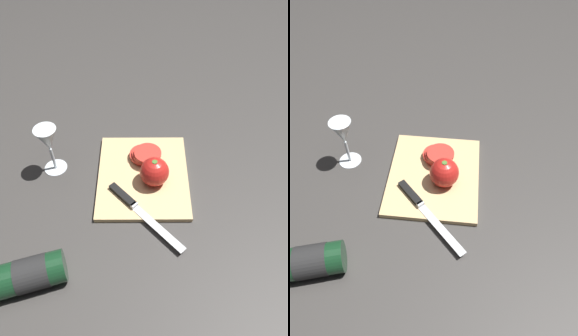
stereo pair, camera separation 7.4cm
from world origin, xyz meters
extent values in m
plane|color=#383533|center=(0.00, 0.00, 0.00)|extent=(3.00, 3.00, 0.00)
cube|color=tan|center=(0.03, 0.00, 0.01)|extent=(0.34, 0.28, 0.02)
cylinder|color=#14381E|center=(-0.31, 0.28, 0.04)|extent=(0.13, 0.20, 0.08)
cylinder|color=black|center=(-0.31, 0.27, 0.04)|extent=(0.10, 0.10, 0.08)
cylinder|color=silver|center=(0.07, 0.29, 0.00)|extent=(0.07, 0.07, 0.00)
cylinder|color=silver|center=(0.07, 0.29, 0.05)|extent=(0.01, 0.01, 0.08)
cone|color=silver|center=(0.07, 0.29, 0.13)|extent=(0.07, 0.07, 0.08)
cone|color=beige|center=(0.07, 0.29, 0.10)|extent=(0.02, 0.02, 0.03)
sphere|color=red|center=(0.00, -0.03, 0.06)|extent=(0.09, 0.09, 0.09)
cylinder|color=#47702D|center=(0.00, -0.03, 0.10)|extent=(0.02, 0.02, 0.01)
cube|color=silver|center=(-0.17, -0.04, 0.02)|extent=(0.16, 0.15, 0.00)
cube|color=silver|center=(-0.10, 0.03, 0.02)|extent=(0.02, 0.02, 0.01)
cube|color=black|center=(-0.06, 0.06, 0.02)|extent=(0.09, 0.09, 0.01)
cylinder|color=red|center=(0.11, 0.00, 0.02)|extent=(0.09, 0.09, 0.01)
cylinder|color=red|center=(0.10, 0.00, 0.03)|extent=(0.09, 0.09, 0.01)
cylinder|color=red|center=(0.09, -0.01, 0.04)|extent=(0.09, 0.09, 0.01)
cylinder|color=red|center=(0.09, -0.02, 0.05)|extent=(0.09, 0.09, 0.01)
camera|label=1|loc=(-0.64, 0.00, 0.81)|focal=35.00mm
camera|label=2|loc=(-0.63, -0.07, 0.81)|focal=35.00mm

